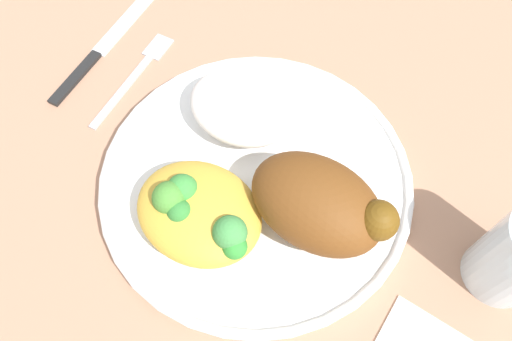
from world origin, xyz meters
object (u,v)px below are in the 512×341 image
object	(u,v)px
roasted_chicken	(320,204)
knife	(96,53)
plate	(256,180)
mac_cheese_with_broccoli	(198,212)
rice_pile	(241,107)
fork	(136,74)

from	to	relation	value
roasted_chicken	knife	world-z (taller)	roasted_chicken
roasted_chicken	knife	xyz separation A→B (m)	(-0.31, 0.05, -0.05)
plate	mac_cheese_with_broccoli	size ratio (longest dim) A/B	2.58
rice_pile	knife	size ratio (longest dim) A/B	0.55
rice_pile	mac_cheese_with_broccoli	size ratio (longest dim) A/B	0.91
plate	roasted_chicken	xyz separation A→B (m)	(0.07, -0.01, 0.04)
roasted_chicken	knife	size ratio (longest dim) A/B	0.67
fork	rice_pile	bearing A→B (deg)	2.50
rice_pile	plate	bearing A→B (deg)	-44.05
plate	knife	distance (m)	0.24
rice_pile	mac_cheese_with_broccoli	xyz separation A→B (m)	(0.03, -0.11, -0.00)
plate	rice_pile	distance (m)	0.07
fork	plate	bearing A→B (deg)	-12.29
knife	fork	bearing A→B (deg)	2.52
mac_cheese_with_broccoli	roasted_chicken	bearing A→B (deg)	34.17
roasted_chicken	fork	xyz separation A→B (m)	(-0.25, 0.05, -0.05)
plate	rice_pile	size ratio (longest dim) A/B	2.83
mac_cheese_with_broccoli	knife	world-z (taller)	mac_cheese_with_broccoli
fork	roasted_chicken	bearing A→B (deg)	-10.61
plate	fork	size ratio (longest dim) A/B	2.08
rice_pile	knife	world-z (taller)	rice_pile
rice_pile	fork	world-z (taller)	rice_pile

